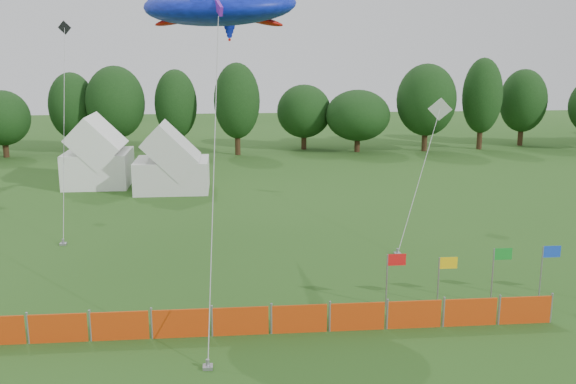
{
  "coord_description": "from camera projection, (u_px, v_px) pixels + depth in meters",
  "views": [
    {
      "loc": [
        -1.78,
        -13.06,
        9.59
      ],
      "look_at": [
        0.0,
        6.0,
        5.2
      ],
      "focal_mm": 40.0,
      "sensor_mm": 36.0,
      "label": 1
    }
  ],
  "objects": [
    {
      "name": "treeline",
      "position": [
        266.0,
        107.0,
        57.79
      ],
      "size": [
        104.57,
        8.78,
        8.36
      ],
      "color": "#382314",
      "rests_on": "ground"
    },
    {
      "name": "tent_left",
      "position": [
        98.0,
        157.0,
        44.63
      ],
      "size": [
        4.43,
        4.43,
        3.91
      ],
      "color": "white",
      "rests_on": "ground"
    },
    {
      "name": "tent_right",
      "position": [
        172.0,
        165.0,
        43.0
      ],
      "size": [
        4.94,
        3.95,
        3.48
      ],
      "color": "silver",
      "rests_on": "ground"
    },
    {
      "name": "barrier_fence",
      "position": [
        240.0,
        321.0,
        21.63
      ],
      "size": [
        21.9,
        0.06,
        1.0
      ],
      "color": "#CA3B0B",
      "rests_on": "ground"
    },
    {
      "name": "flag_row",
      "position": [
        497.0,
        268.0,
        24.17
      ],
      "size": [
        8.73,
        0.34,
        2.2
      ],
      "color": "gray",
      "rests_on": "ground"
    },
    {
      "name": "stingray_kite",
      "position": [
        220.0,
        6.0,
        26.28
      ],
      "size": [
        7.69,
        17.7,
        12.31
      ],
      "color": "#0F24E0",
      "rests_on": "ground"
    },
    {
      "name": "small_kite_white",
      "position": [
        431.0,
        141.0,
        34.55
      ],
      "size": [
        4.91,
        7.49,
        6.75
      ],
      "color": "silver",
      "rests_on": "ground"
    },
    {
      "name": "small_kite_dark",
      "position": [
        64.0,
        103.0,
        36.88
      ],
      "size": [
        2.59,
        12.24,
        11.13
      ],
      "color": "black",
      "rests_on": "ground"
    }
  ]
}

